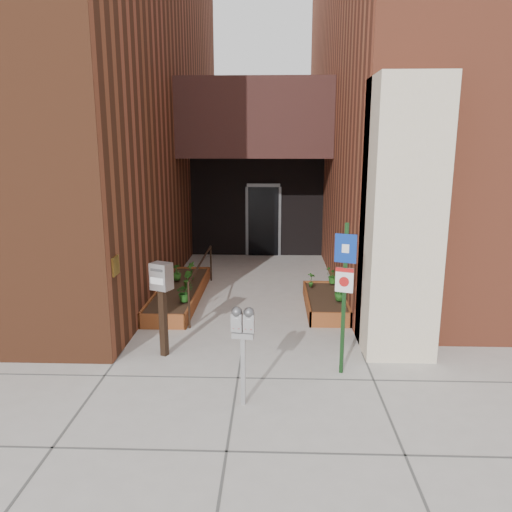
# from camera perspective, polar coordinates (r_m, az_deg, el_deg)

# --- Properties ---
(ground) EXTENTS (80.00, 80.00, 0.00)m
(ground) POSITION_cam_1_polar(r_m,az_deg,el_deg) (8.51, -1.61, -10.75)
(ground) COLOR #9E9991
(ground) RESTS_ON ground
(architecture) EXTENTS (20.00, 14.60, 10.00)m
(architecture) POSITION_cam_1_polar(r_m,az_deg,el_deg) (14.77, -0.70, 19.00)
(architecture) COLOR brown
(architecture) RESTS_ON ground
(planter_left) EXTENTS (0.90, 3.60, 0.30)m
(planter_left) POSITION_cam_1_polar(r_m,az_deg,el_deg) (11.17, -8.71, -4.33)
(planter_left) COLOR maroon
(planter_left) RESTS_ON ground
(planter_right) EXTENTS (0.80, 2.20, 0.30)m
(planter_right) POSITION_cam_1_polar(r_m,az_deg,el_deg) (10.56, 7.89, -5.32)
(planter_right) COLOR maroon
(planter_right) RESTS_ON ground
(handrail) EXTENTS (0.04, 3.34, 0.90)m
(handrail) POSITION_cam_1_polar(r_m,az_deg,el_deg) (10.87, -6.28, -1.37)
(handrail) COLOR black
(handrail) RESTS_ON ground
(parking_meter) EXTENTS (0.31, 0.16, 1.36)m
(parking_meter) POSITION_cam_1_polar(r_m,az_deg,el_deg) (6.49, -1.50, -8.43)
(parking_meter) COLOR #A7A7AA
(parking_meter) RESTS_ON ground
(sign_post) EXTENTS (0.30, 0.13, 2.30)m
(sign_post) POSITION_cam_1_polar(r_m,az_deg,el_deg) (7.36, 10.08, -3.07)
(sign_post) COLOR black
(sign_post) RESTS_ON ground
(payment_dropbox) EXTENTS (0.38, 0.34, 1.56)m
(payment_dropbox) POSITION_cam_1_polar(r_m,az_deg,el_deg) (8.09, -10.70, -3.78)
(payment_dropbox) COLOR black
(payment_dropbox) RESTS_ON ground
(shrub_left_a) EXTENTS (0.45, 0.45, 0.38)m
(shrub_left_a) POSITION_cam_1_polar(r_m,az_deg,el_deg) (10.06, -8.15, -4.12)
(shrub_left_a) COLOR #1C5117
(shrub_left_a) RESTS_ON planter_left
(shrub_left_b) EXTENTS (0.27, 0.27, 0.37)m
(shrub_left_b) POSITION_cam_1_polar(r_m,az_deg,el_deg) (10.98, -7.89, -2.68)
(shrub_left_b) COLOR #245618
(shrub_left_b) RESTS_ON planter_left
(shrub_left_c) EXTENTS (0.30, 0.30, 0.38)m
(shrub_left_c) POSITION_cam_1_polar(r_m,az_deg,el_deg) (11.62, -9.05, -1.83)
(shrub_left_c) COLOR #27611B
(shrub_left_c) RESTS_ON planter_left
(shrub_left_d) EXTENTS (0.31, 0.31, 0.41)m
(shrub_left_d) POSITION_cam_1_polar(r_m,az_deg,el_deg) (11.64, -7.41, -1.66)
(shrub_left_d) COLOR #27611B
(shrub_left_d) RESTS_ON planter_left
(shrub_right_a) EXTENTS (0.28, 0.28, 0.38)m
(shrub_right_a) POSITION_cam_1_polar(r_m,az_deg,el_deg) (10.15, 9.55, -4.02)
(shrub_right_a) COLOR #1D5317
(shrub_right_a) RESTS_ON planter_right
(shrub_right_b) EXTENTS (0.24, 0.24, 0.33)m
(shrub_right_b) POSITION_cam_1_polar(r_m,az_deg,el_deg) (11.02, 6.34, -2.69)
(shrub_right_b) COLOR #225418
(shrub_right_b) RESTS_ON planter_right
(shrub_right_c) EXTENTS (0.44, 0.44, 0.35)m
(shrub_right_c) POSITION_cam_1_polar(r_m,az_deg,el_deg) (11.34, 8.75, -2.26)
(shrub_right_c) COLOR #235F1B
(shrub_right_c) RESTS_ON planter_right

